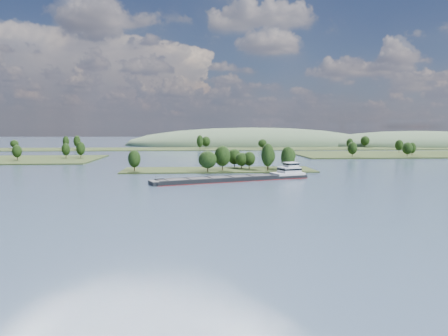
{
  "coord_description": "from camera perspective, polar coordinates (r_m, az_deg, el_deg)",
  "views": [
    {
      "loc": [
        -12.45,
        -48.45,
        22.94
      ],
      "look_at": [
        -0.47,
        130.0,
        6.0
      ],
      "focal_mm": 35.0,
      "sensor_mm": 36.0,
      "label": 1
    }
  ],
  "objects": [
    {
      "name": "ground",
      "position": [
        170.46,
        0.38,
        -2.32
      ],
      "size": [
        1800.0,
        1800.0,
        0.0
      ],
      "primitive_type": "plane",
      "color": "#34465A",
      "rests_on": "ground"
    },
    {
      "name": "tree_island",
      "position": [
        228.47,
        0.87,
        0.68
      ],
      "size": [
        100.0,
        31.61,
        15.22
      ],
      "color": "#263417",
      "rests_on": "ground"
    },
    {
      "name": "hill_east",
      "position": [
        586.13,
        23.89,
        2.71
      ],
      "size": [
        260.0,
        140.0,
        36.0
      ],
      "primitive_type": "ellipsoid",
      "color": "#425A3E",
      "rests_on": "ground"
    },
    {
      "name": "back_shoreline",
      "position": [
        449.32,
        -1.2,
        2.57
      ],
      "size": [
        900.0,
        60.0,
        15.42
      ],
      "color": "#263417",
      "rests_on": "ground"
    },
    {
      "name": "cargo_barge",
      "position": [
        187.63,
        2.49,
        -1.25
      ],
      "size": [
        69.26,
        31.82,
        9.55
      ],
      "color": "black",
      "rests_on": "ground"
    },
    {
      "name": "hill_west",
      "position": [
        553.69,
        3.69,
        3.03
      ],
      "size": [
        320.0,
        160.0,
        44.0
      ],
      "primitive_type": "ellipsoid",
      "color": "#425A3E",
      "rests_on": "ground"
    }
  ]
}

